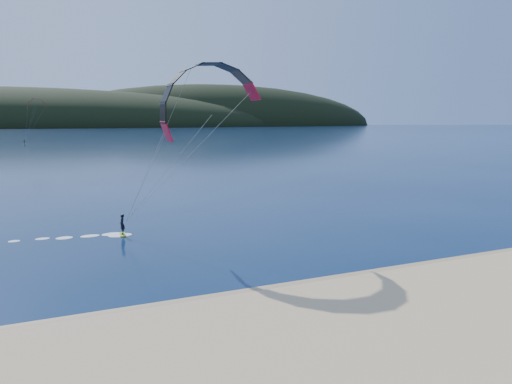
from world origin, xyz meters
The scene contains 5 objects.
ground centered at (0.00, 0.00, 0.00)m, with size 1800.00×1800.00×0.00m, color #081C3B.
wet_sand centered at (0.00, 4.50, 0.05)m, with size 220.00×2.50×0.10m.
headland centered at (0.63, 745.28, 0.00)m, with size 1200.00×310.00×140.00m.
kitesurfer_near centered at (3.73, 19.11, 9.88)m, with size 22.49×6.08×13.97m.
kitesurfer_far centered at (-13.16, 192.91, 14.61)m, with size 9.83×7.51×16.77m.
Camera 1 is at (-8.15, -18.24, 9.73)m, focal length 32.87 mm.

